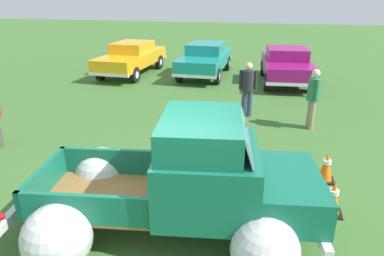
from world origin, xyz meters
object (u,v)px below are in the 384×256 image
show_car_0 (132,57)px  spectator_2 (313,95)px  vintage_pickup_truck (190,188)px  lane_cone_0 (333,198)px  lane_cone_1 (326,167)px  show_car_2 (286,64)px  spectator_1 (248,86)px  show_car_1 (205,58)px

show_car_0 → spectator_2: (7.44, -5.39, 0.16)m
vintage_pickup_truck → lane_cone_0: 2.50m
vintage_pickup_truck → lane_cone_1: bearing=34.8°
spectator_2 → lane_cone_1: spectator_2 is taller
vintage_pickup_truck → lane_cone_0: size_ratio=7.66×
lane_cone_0 → vintage_pickup_truck: bearing=-157.0°
show_car_0 → show_car_2: (6.86, -0.18, -0.00)m
show_car_2 → spectator_2: size_ratio=2.61×
spectator_1 → lane_cone_0: size_ratio=2.61×
show_car_0 → show_car_1: 3.38m
vintage_pickup_truck → lane_cone_1: size_ratio=7.66×
spectator_1 → vintage_pickup_truck: bearing=169.2°
spectator_2 → show_car_0: bearing=-48.5°
show_car_1 → show_car_2: same height
spectator_2 → show_car_2: bearing=-96.2°
show_car_0 → lane_cone_0: size_ratio=7.39×
show_car_0 → spectator_2: bearing=56.4°
spectator_2 → lane_cone_1: (0.06, -2.99, -0.64)m
vintage_pickup_truck → spectator_2: (2.24, 5.10, 0.19)m
spectator_1 → show_car_1: bearing=17.2°
spectator_1 → lane_cone_1: size_ratio=2.61×
show_car_1 → spectator_1: (2.27, -5.19, 0.15)m
show_car_2 → lane_cone_1: bearing=-0.7°
show_car_1 → spectator_2: (4.09, -5.82, 0.17)m
show_car_1 → lane_cone_0: show_car_1 is taller
show_car_1 → show_car_0: bearing=-81.6°
show_car_1 → lane_cone_1: (4.15, -8.81, -0.47)m
vintage_pickup_truck → show_car_2: 10.44m
vintage_pickup_truck → show_car_2: (1.66, 10.31, 0.02)m
show_car_0 → spectator_1: size_ratio=2.83×
show_car_2 → lane_cone_0: size_ratio=6.88×
vintage_pickup_truck → spectator_2: 5.58m
show_car_2 → lane_cone_0: 9.38m
show_car_2 → show_car_1: bearing=-105.1°
spectator_2 → lane_cone_1: bearing=78.6°
vintage_pickup_truck → show_car_1: (-1.85, 10.93, 0.02)m
show_car_2 → lane_cone_0: show_car_2 is taller
show_car_2 → lane_cone_1: (0.64, -8.19, -0.47)m
show_car_0 → show_car_2: 6.86m
lane_cone_0 → spectator_1: bearing=111.1°
show_car_2 → spectator_1: (-1.23, -4.57, 0.15)m
vintage_pickup_truck → spectator_2: bearing=58.4°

